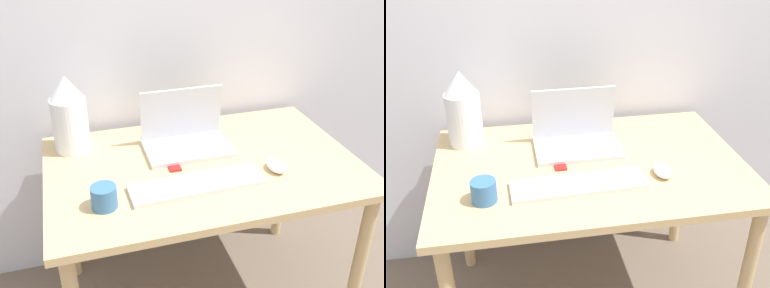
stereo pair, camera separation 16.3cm
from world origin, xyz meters
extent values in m
cube|color=tan|center=(0.00, 0.39, 0.70)|extent=(1.18, 0.77, 0.03)
cylinder|color=tan|center=(0.53, 0.06, 0.34)|extent=(0.05, 0.05, 0.69)
cylinder|color=tan|center=(-0.53, 0.72, 0.34)|extent=(0.05, 0.05, 0.69)
cylinder|color=tan|center=(0.53, 0.72, 0.34)|extent=(0.05, 0.05, 0.69)
cube|color=silver|center=(-0.03, 0.49, 0.73)|extent=(0.34, 0.22, 0.02)
cube|color=#B7B7BC|center=(-0.03, 0.48, 0.74)|extent=(0.28, 0.12, 0.00)
cube|color=silver|center=(-0.03, 0.58, 0.85)|extent=(0.34, 0.03, 0.22)
cube|color=black|center=(-0.03, 0.59, 0.85)|extent=(0.30, 0.02, 0.18)
cube|color=silver|center=(-0.07, 0.23, 0.73)|extent=(0.48, 0.15, 0.02)
cube|color=#B2B2B2|center=(-0.07, 0.23, 0.74)|extent=(0.44, 0.12, 0.00)
ellipsoid|color=white|center=(0.24, 0.26, 0.74)|extent=(0.06, 0.10, 0.04)
cylinder|color=white|center=(-0.47, 0.64, 0.83)|extent=(0.14, 0.14, 0.22)
cone|color=white|center=(-0.47, 0.64, 0.98)|extent=(0.13, 0.13, 0.09)
cube|color=red|center=(-0.12, 0.38, 0.72)|extent=(0.04, 0.06, 0.01)
cylinder|color=teal|center=(-0.39, 0.20, 0.76)|extent=(0.09, 0.09, 0.08)
camera|label=1|loc=(-0.46, -1.02, 1.59)|focal=42.00mm
camera|label=2|loc=(-0.31, -1.06, 1.59)|focal=42.00mm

